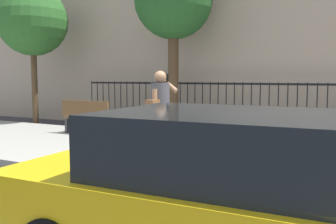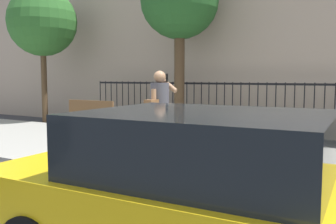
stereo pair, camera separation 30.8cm
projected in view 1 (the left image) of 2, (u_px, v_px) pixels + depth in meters
name	position (u px, v px, depth m)	size (l,w,h in m)	color
ground_plane	(155.00, 192.00, 5.60)	(60.00, 60.00, 0.00)	#333338
sidewalk	(209.00, 159.00, 7.54)	(28.00, 4.40, 0.15)	#9E9B93
iron_fence	(256.00, 102.00, 10.71)	(12.03, 0.04, 1.60)	black
taxi_yellow	(241.00, 200.00, 3.13)	(4.26, 1.97, 1.45)	yellow
pedestrian_on_phone	(160.00, 110.00, 6.74)	(0.50, 0.65, 1.71)	#936B4C
street_bench	(88.00, 116.00, 10.35)	(1.60, 0.45, 0.95)	brown
street_tree_near	(32.00, 21.00, 12.94)	(2.43, 2.43, 4.92)	#4C3823
street_tree_mid	(173.00, 2.00, 10.87)	(2.32, 2.32, 5.18)	#4C3823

